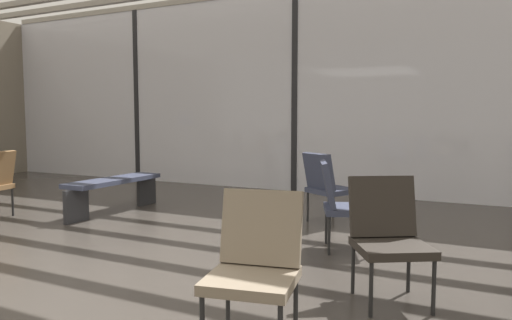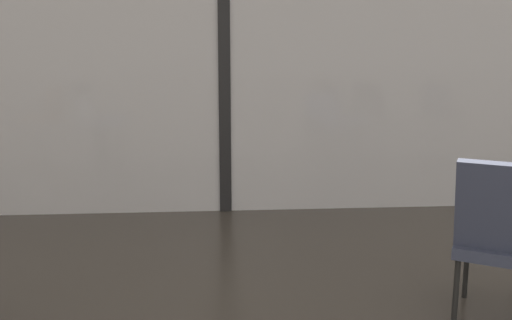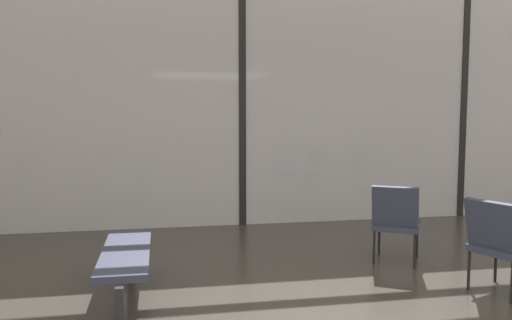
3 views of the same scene
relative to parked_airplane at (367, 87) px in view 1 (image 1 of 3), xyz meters
The scene contains 10 objects.
ground_plane 11.60m from the parked_airplane, 88.72° to the right, with size 60.00×60.00×0.00m, color #38332D.
glass_curtain_wall 6.22m from the parked_airplane, 87.64° to the right, with size 14.00×0.08×3.46m, color silver.
window_mullion_0 7.01m from the parked_airplane, 117.63° to the right, with size 0.10×0.12×3.46m, color black.
window_mullion_1 6.22m from the parked_airplane, 87.64° to the right, with size 0.10×0.12×3.46m, color black.
parked_airplane is the anchor object (origin of this frame).
lounge_chair_0 8.77m from the parked_airplane, 79.42° to the right, with size 0.68×0.70×0.87m.
lounge_chair_3 11.96m from the parked_airplane, 79.28° to the right, with size 0.57×0.61×0.87m.
lounge_chair_4 9.88m from the parked_airplane, 77.74° to the right, with size 0.67×0.64×0.87m.
lounge_chair_6 11.10m from the parked_airplane, 75.53° to the right, with size 0.68×0.70×0.87m.
waiting_bench 9.36m from the parked_airplane, 97.65° to the right, with size 0.40×1.70×0.47m.
Camera 1 is at (3.14, -2.62, 1.30)m, focal length 33.60 mm.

